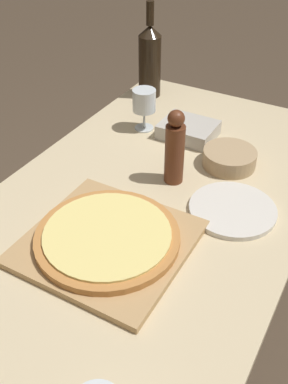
{
  "coord_description": "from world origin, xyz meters",
  "views": [
    {
      "loc": [
        0.46,
        -0.73,
        1.5
      ],
      "look_at": [
        0.01,
        0.07,
        0.8
      ],
      "focal_mm": 42.0,
      "sensor_mm": 36.0,
      "label": 1
    }
  ],
  "objects_px": {
    "wine_glass": "(144,102)",
    "small_bowl": "(229,158)",
    "wine_bottle": "(150,60)",
    "pepper_mill": "(175,149)",
    "pizza": "(108,237)"
  },
  "relations": [
    {
      "from": "wine_glass",
      "to": "small_bowl",
      "type": "bearing_deg",
      "value": -11.78
    },
    {
      "from": "wine_bottle",
      "to": "pepper_mill",
      "type": "relative_size",
      "value": 1.56
    },
    {
      "from": "wine_bottle",
      "to": "pepper_mill",
      "type": "height_order",
      "value": "wine_bottle"
    },
    {
      "from": "pepper_mill",
      "to": "wine_glass",
      "type": "xyz_separation_m",
      "value": [
        -0.22,
        0.22,
        -0.01
      ]
    },
    {
      "from": "wine_bottle",
      "to": "wine_glass",
      "type": "relative_size",
      "value": 2.45
    },
    {
      "from": "wine_glass",
      "to": "small_bowl",
      "type": "height_order",
      "value": "wine_glass"
    },
    {
      "from": "pizza",
      "to": "wine_glass",
      "type": "height_order",
      "value": "wine_glass"
    },
    {
      "from": "pizza",
      "to": "small_bowl",
      "type": "distance_m",
      "value": 0.49
    },
    {
      "from": "pepper_mill",
      "to": "wine_glass",
      "type": "height_order",
      "value": "pepper_mill"
    },
    {
      "from": "pepper_mill",
      "to": "pizza",
      "type": "bearing_deg",
      "value": -92.71
    },
    {
      "from": "pizza",
      "to": "pepper_mill",
      "type": "bearing_deg",
      "value": 87.29
    },
    {
      "from": "small_bowl",
      "to": "wine_bottle",
      "type": "bearing_deg",
      "value": 144.96
    },
    {
      "from": "pizza",
      "to": "wine_glass",
      "type": "distance_m",
      "value": 0.58
    },
    {
      "from": "pizza",
      "to": "wine_bottle",
      "type": "height_order",
      "value": "wine_bottle"
    },
    {
      "from": "wine_glass",
      "to": "wine_bottle",
      "type": "bearing_deg",
      "value": 114.82
    }
  ]
}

